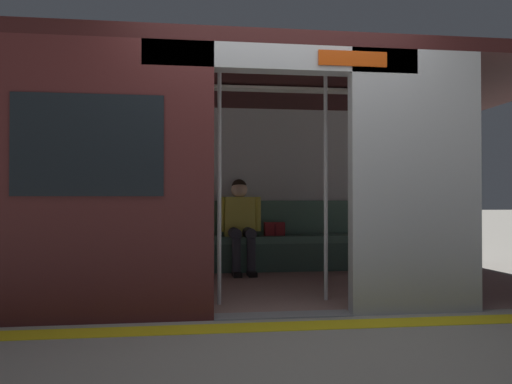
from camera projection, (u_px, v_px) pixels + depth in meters
name	position (u px, v px, depth m)	size (l,w,h in m)	color
ground_plane	(283.00, 316.00, 3.64)	(60.00, 60.00, 0.00)	gray
platform_edge_strip	(290.00, 326.00, 3.34)	(8.00, 0.24, 0.01)	yellow
train_car	(255.00, 144.00, 4.87)	(6.40, 2.76, 2.26)	#ADAFB5
bench_seat	(252.00, 244.00, 5.88)	(2.85, 0.44, 0.45)	#4C7566
person_seated	(240.00, 219.00, 5.81)	(0.55, 0.69, 1.18)	#D8CC4C
handbag	(274.00, 229.00, 5.95)	(0.26, 0.15, 0.17)	maroon
book	(205.00, 235.00, 5.89)	(0.15, 0.22, 0.03)	#26598C
grab_pole_door	(219.00, 184.00, 4.02)	(0.04, 0.04, 2.12)	silver
grab_pole_far	(326.00, 184.00, 4.20)	(0.04, 0.04, 2.12)	silver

